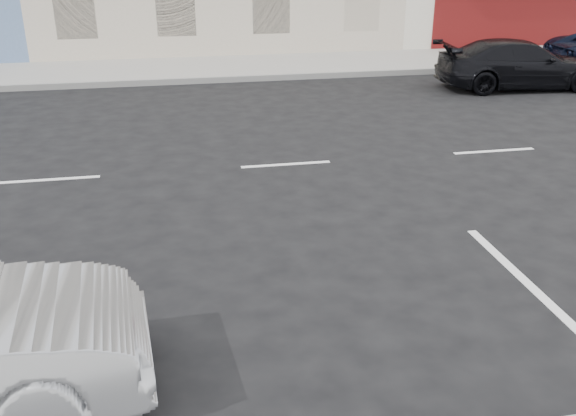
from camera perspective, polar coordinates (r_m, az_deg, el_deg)
name	(u,v)px	position (r m, az deg, el deg)	size (l,w,h in m)	color
ground	(393,158)	(11.92, 9.32, 4.44)	(120.00, 120.00, 0.00)	black
sidewalk_far	(129,71)	(19.65, -13.96, 11.72)	(80.00, 3.40, 0.15)	gray
curb_far	(127,83)	(17.98, -14.14, 10.69)	(80.00, 0.12, 0.16)	gray
car_far	(519,64)	(18.22, 19.86, 11.94)	(1.75, 4.30, 1.25)	black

